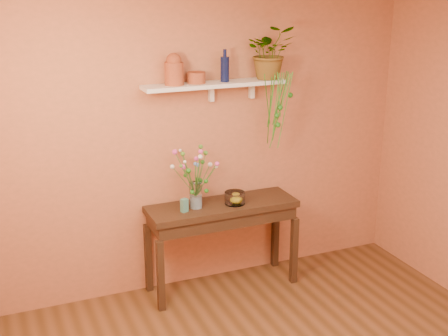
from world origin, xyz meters
The scene contains 13 objects.
room centered at (0.00, 0.00, 1.35)m, with size 4.04×4.04×2.70m.
sideboard centered at (0.07, 1.76, 0.72)m, with size 1.38×0.44×0.84m.
wall_shelf centered at (0.06, 1.87, 1.92)m, with size 1.30×0.24×0.19m.
terracotta_jug centered at (-0.32, 1.87, 2.07)m, with size 0.19×0.19×0.27m.
terracotta_pot centered at (-0.12, 1.89, 1.99)m, with size 0.16×0.16×0.10m, color #9D3E2C.
blue_bottle centered at (0.14, 1.87, 2.05)m, with size 0.09×0.09×0.28m.
spider_plant centered at (0.58, 1.86, 2.18)m, with size 0.43×0.37×0.48m, color #216617.
plant_fronds centered at (0.60, 1.70, 1.70)m, with size 0.34×0.34×0.72m.
glass_vase centered at (-0.19, 1.76, 0.94)m, with size 0.11×0.11×0.24m.
bouquet centered at (-0.19, 1.76, 1.22)m, with size 0.39×0.41×0.45m.
glass_bowl centered at (0.17, 1.71, 0.89)m, with size 0.19×0.19×0.11m.
lemon centered at (0.19, 1.71, 0.88)m, with size 0.07×0.07×0.07m, color yellow.
carton centered at (-0.32, 1.70, 0.90)m, with size 0.06×0.04×0.12m, color teal.
Camera 1 is at (-1.90, -2.96, 2.79)m, focal length 47.94 mm.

